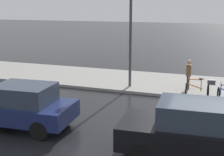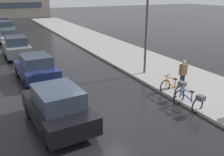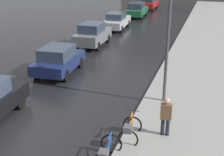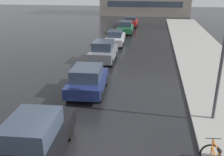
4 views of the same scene
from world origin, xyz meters
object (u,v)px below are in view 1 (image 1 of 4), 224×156
car_navy (22,106)px  pedestrian (188,74)px  car_black (191,130)px  streetlamp (131,7)px  bicycle_second (200,88)px

car_navy → pedestrian: size_ratio=2.38×
car_black → pedestrian: 7.27m
car_black → streetlamp: 8.42m
car_black → pedestrian: bearing=7.1°
bicycle_second → car_navy: car_navy is taller
car_black → pedestrian: car_black is taller
car_navy → streetlamp: 7.54m
pedestrian → streetlamp: (-0.52, 2.93, 3.29)m
car_navy → streetlamp: (6.40, -2.09, 3.41)m
bicycle_second → car_navy: size_ratio=0.35×
pedestrian → car_navy: bearing=144.0°
pedestrian → streetlamp: streetlamp is taller
car_navy → streetlamp: streetlamp is taller
bicycle_second → pedestrian: pedestrian is taller
bicycle_second → car_black: bearing=-178.0°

